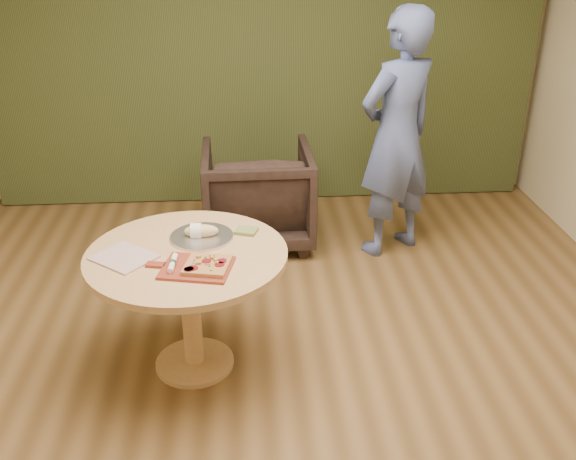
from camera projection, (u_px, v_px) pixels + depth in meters
The scene contains 12 objects.
room_shell at pixel (284, 160), 2.87m from camera, with size 5.04×6.04×2.84m.
curtain at pixel (261, 45), 5.47m from camera, with size 4.80×0.14×2.78m, color #2F3A1A.
pedestal_table at pixel (188, 275), 3.53m from camera, with size 1.10×1.10×0.75m.
pizza_paddle at pixel (195, 268), 3.30m from camera, with size 0.47×0.35×0.01m.
flatbread_pizza at pixel (207, 265), 3.28m from camera, with size 0.26×0.26×0.04m.
cutlery_roll at pixel (173, 263), 3.30m from camera, with size 0.04×0.20×0.03m.
newspaper at pixel (124, 257), 3.40m from camera, with size 0.30×0.25×0.01m, color white.
serving_tray at pixel (202, 237), 3.62m from camera, with size 0.36×0.36×0.02m.
bread_roll at pixel (200, 231), 3.60m from camera, with size 0.19×0.09×0.09m.
green_packet at pixel (246, 231), 3.68m from camera, with size 0.12×0.10×0.02m, color #5A6A2F.
armchair at pixel (258, 190), 5.08m from camera, with size 0.84×0.79×0.87m, color black.
person_standing at pixel (397, 136), 4.73m from camera, with size 0.68×0.45×1.86m, color #50629B.
Camera 1 is at (-0.18, -2.72, 2.38)m, focal length 40.00 mm.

